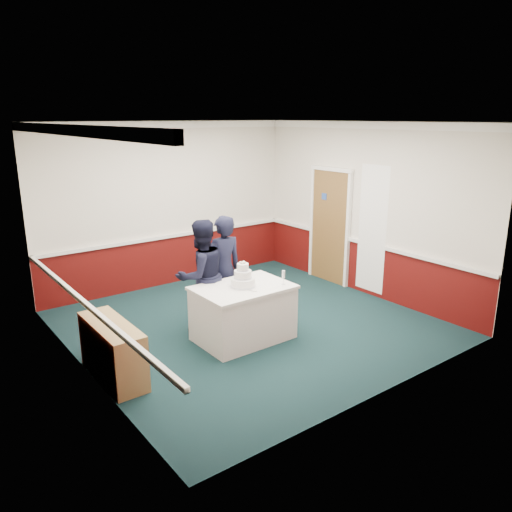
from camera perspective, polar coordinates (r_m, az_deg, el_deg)
ground at (r=7.72m, az=-0.66°, el=-7.76°), size 5.00×5.00×0.00m
room_shell at (r=7.71m, az=-2.95°, el=7.41°), size 5.00×5.00×3.00m
sideboard at (r=6.36m, az=-16.04°, el=-10.34°), size 0.41×1.20×0.70m
cake_table at (r=7.09m, az=-1.49°, el=-6.46°), size 1.32×0.92×0.79m
wedding_cake at (r=6.92m, az=-1.51°, el=-2.62°), size 0.35×0.35×0.36m
cake_knife at (r=6.78m, az=-0.73°, el=-3.96°), size 0.10×0.21×0.00m
champagne_flute at (r=6.99m, az=3.16°, el=-2.20°), size 0.05×0.05×0.21m
person_man at (r=7.31m, az=-6.27°, el=-2.26°), size 0.82×0.64×1.67m
person_woman at (r=7.56m, az=-3.76°, el=-1.57°), size 0.63×0.44×1.67m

